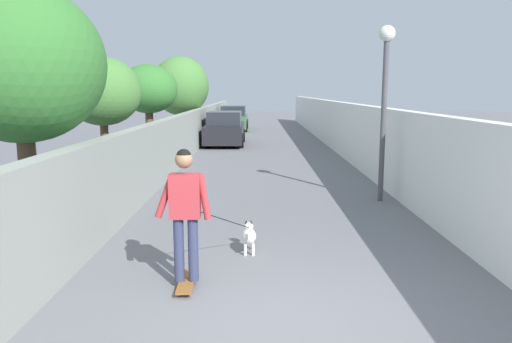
% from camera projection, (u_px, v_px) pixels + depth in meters
% --- Properties ---
extents(ground_plane, '(80.00, 80.00, 0.00)m').
position_uv_depth(ground_plane, '(266.00, 155.00, 18.99)').
color(ground_plane, slate).
extents(wall_left, '(48.00, 0.30, 1.67)m').
position_uv_depth(wall_left, '(181.00, 139.00, 16.88)').
color(wall_left, '#999E93').
rests_on(wall_left, ground).
extents(fence_right, '(48.00, 0.30, 2.04)m').
position_uv_depth(fence_right, '(354.00, 134.00, 16.84)').
color(fence_right, white).
rests_on(fence_right, ground).
extents(tree_left_near, '(2.11, 2.11, 3.43)m').
position_uv_depth(tree_left_near, '(148.00, 90.00, 17.60)').
color(tree_left_near, brown).
rests_on(tree_left_near, ground).
extents(tree_left_mid, '(1.93, 1.93, 3.33)m').
position_uv_depth(tree_left_mid, '(102.00, 92.00, 12.18)').
color(tree_left_mid, brown).
rests_on(tree_left_mid, ground).
extents(tree_left_far, '(2.73, 2.73, 4.11)m').
position_uv_depth(tree_left_far, '(180.00, 86.00, 23.49)').
color(tree_left_far, '#473523').
rests_on(tree_left_far, ground).
extents(tree_left_distant, '(2.65, 2.65, 4.15)m').
position_uv_depth(tree_left_distant, '(20.00, 65.00, 7.67)').
color(tree_left_distant, brown).
rests_on(tree_left_distant, ground).
extents(lamp_post, '(0.36, 0.36, 3.88)m').
position_uv_depth(lamp_post, '(385.00, 81.00, 10.68)').
color(lamp_post, '#4C4C51').
rests_on(lamp_post, ground).
extents(skateboard, '(0.81, 0.23, 0.08)m').
position_uv_depth(skateboard, '(187.00, 282.00, 6.23)').
color(skateboard, brown).
rests_on(skateboard, ground).
extents(person_skateboarder, '(0.23, 0.71, 1.69)m').
position_uv_depth(person_skateboarder, '(185.00, 205.00, 6.06)').
color(person_skateboarder, '#333859').
rests_on(person_skateboarder, skateboard).
extents(dog, '(1.68, 0.90, 1.06)m').
position_uv_depth(dog, '(249.00, 235.00, 7.53)').
color(dog, white).
rests_on(dog, ground).
extents(car_near, '(3.99, 1.80, 1.54)m').
position_uv_depth(car_near, '(225.00, 129.00, 22.53)').
color(car_near, black).
rests_on(car_near, ground).
extents(car_far, '(4.21, 1.80, 1.54)m').
position_uv_depth(car_far, '(234.00, 119.00, 31.01)').
color(car_far, '#336B38').
rests_on(car_far, ground).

